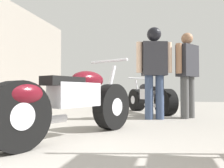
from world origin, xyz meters
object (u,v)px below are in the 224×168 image
object	(u,v)px
mechanic_in_blue	(187,70)
motorcycle_maroon_cruiser	(72,102)
motorcycle_black_naked	(150,98)
mechanic_with_helmet	(154,64)

from	to	relation	value
mechanic_in_blue	motorcycle_maroon_cruiser	bearing A→B (deg)	-122.65
motorcycle_maroon_cruiser	mechanic_in_blue	distance (m)	2.80
motorcycle_black_naked	mechanic_in_blue	size ratio (longest dim) A/B	1.00
mechanic_with_helmet	motorcycle_maroon_cruiser	bearing A→B (deg)	-112.99
mechanic_with_helmet	mechanic_in_blue	bearing A→B (deg)	26.88
motorcycle_maroon_cruiser	motorcycle_black_naked	world-z (taller)	motorcycle_maroon_cruiser
motorcycle_maroon_cruiser	mechanic_in_blue	size ratio (longest dim) A/B	1.17
motorcycle_maroon_cruiser	mechanic_in_blue	world-z (taller)	mechanic_in_blue
motorcycle_black_naked	mechanic_in_blue	world-z (taller)	mechanic_in_blue
motorcycle_black_naked	mechanic_with_helmet	distance (m)	1.42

